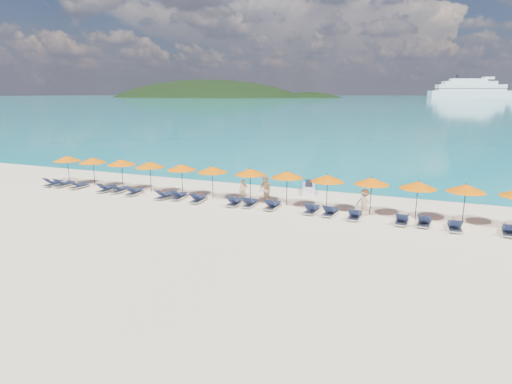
% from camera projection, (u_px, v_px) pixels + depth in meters
% --- Properties ---
extents(ground, '(1400.00, 1400.00, 0.00)m').
position_uv_depth(ground, '(235.00, 225.00, 23.42)').
color(ground, beige).
extents(sea, '(1600.00, 1300.00, 0.01)m').
position_uv_depth(sea, '(428.00, 97.00, 618.15)').
color(sea, '#1FA9B2').
rests_on(sea, ground).
extents(headland_main, '(374.00, 242.00, 126.50)m').
position_uv_depth(headland_main, '(206.00, 124.00, 629.42)').
color(headland_main, black).
rests_on(headland_main, ground).
extents(headland_small, '(162.00, 126.00, 85.50)m').
position_uv_depth(headland_small, '(308.00, 124.00, 591.38)').
color(headland_small, black).
rests_on(headland_small, ground).
extents(cruise_ship, '(119.67, 56.53, 33.38)m').
position_uv_depth(cruise_ship, '(481.00, 91.00, 521.33)').
color(cruise_ship, white).
rests_on(cruise_ship, ground).
extents(jetski, '(1.46, 2.48, 0.83)m').
position_uv_depth(jetski, '(309.00, 188.00, 30.83)').
color(jetski, silver).
rests_on(jetski, ground).
extents(beachgoer_a, '(0.61, 0.44, 1.58)m').
position_uv_depth(beachgoer_a, '(243.00, 191.00, 27.86)').
color(beachgoer_a, tan).
rests_on(beachgoer_a, ground).
extents(beachgoer_b, '(1.07, 0.98, 1.92)m').
position_uv_depth(beachgoer_b, '(265.00, 190.00, 27.49)').
color(beachgoer_b, tan).
rests_on(beachgoer_b, ground).
extents(beachgoer_c, '(1.14, 0.80, 1.60)m').
position_uv_depth(beachgoer_c, '(364.00, 203.00, 24.94)').
color(beachgoer_c, tan).
rests_on(beachgoer_c, ground).
extents(umbrella_0, '(2.10, 2.10, 2.28)m').
position_uv_depth(umbrella_0, '(67.00, 158.00, 33.55)').
color(umbrella_0, black).
rests_on(umbrella_0, ground).
extents(umbrella_1, '(2.10, 2.10, 2.28)m').
position_uv_depth(umbrella_1, '(93.00, 160.00, 32.70)').
color(umbrella_1, black).
rests_on(umbrella_1, ground).
extents(umbrella_2, '(2.10, 2.10, 2.28)m').
position_uv_depth(umbrella_2, '(121.00, 162.00, 31.79)').
color(umbrella_2, black).
rests_on(umbrella_2, ground).
extents(umbrella_3, '(2.10, 2.10, 2.28)m').
position_uv_depth(umbrella_3, '(150.00, 165.00, 30.72)').
color(umbrella_3, black).
rests_on(umbrella_3, ground).
extents(umbrella_4, '(2.10, 2.10, 2.28)m').
position_uv_depth(umbrella_4, '(182.00, 167.00, 29.66)').
color(umbrella_4, black).
rests_on(umbrella_4, ground).
extents(umbrella_5, '(2.10, 2.10, 2.28)m').
position_uv_depth(umbrella_5, '(212.00, 169.00, 28.77)').
color(umbrella_5, black).
rests_on(umbrella_5, ground).
extents(umbrella_6, '(2.10, 2.10, 2.28)m').
position_uv_depth(umbrella_6, '(250.00, 172.00, 27.97)').
color(umbrella_6, black).
rests_on(umbrella_6, ground).
extents(umbrella_7, '(2.10, 2.10, 2.28)m').
position_uv_depth(umbrella_7, '(287.00, 175.00, 26.99)').
color(umbrella_7, black).
rests_on(umbrella_7, ground).
extents(umbrella_8, '(2.10, 2.10, 2.28)m').
position_uv_depth(umbrella_8, '(328.00, 178.00, 25.84)').
color(umbrella_8, black).
rests_on(umbrella_8, ground).
extents(umbrella_9, '(2.10, 2.10, 2.28)m').
position_uv_depth(umbrella_9, '(372.00, 181.00, 25.01)').
color(umbrella_9, black).
rests_on(umbrella_9, ground).
extents(umbrella_10, '(2.10, 2.10, 2.28)m').
position_uv_depth(umbrella_10, '(418.00, 185.00, 23.94)').
color(umbrella_10, black).
rests_on(umbrella_10, ground).
extents(umbrella_11, '(2.10, 2.10, 2.28)m').
position_uv_depth(umbrella_11, '(466.00, 188.00, 23.17)').
color(umbrella_11, black).
rests_on(umbrella_11, ground).
extents(lounger_0, '(0.70, 1.73, 0.66)m').
position_uv_depth(lounger_0, '(53.00, 183.00, 33.08)').
color(lounger_0, silver).
rests_on(lounger_0, ground).
extents(lounger_1, '(0.79, 1.75, 0.66)m').
position_uv_depth(lounger_1, '(64.00, 184.00, 32.79)').
color(lounger_1, silver).
rests_on(lounger_1, ground).
extents(lounger_2, '(0.71, 1.73, 0.66)m').
position_uv_depth(lounger_2, '(79.00, 185.00, 32.23)').
color(lounger_2, silver).
rests_on(lounger_2, ground).
extents(lounger_3, '(0.78, 1.75, 0.66)m').
position_uv_depth(lounger_3, '(106.00, 189.00, 31.17)').
color(lounger_3, silver).
rests_on(lounger_3, ground).
extents(lounger_4, '(0.68, 1.72, 0.66)m').
position_uv_depth(lounger_4, '(119.00, 189.00, 30.90)').
color(lounger_4, silver).
rests_on(lounger_4, ground).
extents(lounger_5, '(0.77, 1.75, 0.66)m').
position_uv_depth(lounger_5, '(134.00, 192.00, 30.21)').
color(lounger_5, silver).
rests_on(lounger_5, ground).
extents(lounger_6, '(0.76, 1.75, 0.66)m').
position_uv_depth(lounger_6, '(165.00, 195.00, 29.11)').
color(lounger_6, silver).
rests_on(lounger_6, ground).
extents(lounger_7, '(0.76, 1.75, 0.66)m').
position_uv_depth(lounger_7, '(179.00, 196.00, 28.98)').
color(lounger_7, silver).
rests_on(lounger_7, ground).
extents(lounger_8, '(0.74, 1.74, 0.66)m').
position_uv_depth(lounger_8, '(198.00, 199.00, 28.17)').
color(lounger_8, silver).
rests_on(lounger_8, ground).
extents(lounger_9, '(0.67, 1.72, 0.66)m').
position_uv_depth(lounger_9, '(235.00, 202.00, 27.38)').
color(lounger_9, silver).
rests_on(lounger_9, ground).
extents(lounger_10, '(0.67, 1.72, 0.66)m').
position_uv_depth(lounger_10, '(250.00, 203.00, 27.14)').
color(lounger_10, silver).
rests_on(lounger_10, ground).
extents(lounger_11, '(0.69, 1.72, 0.66)m').
position_uv_depth(lounger_11, '(272.00, 205.00, 26.56)').
color(lounger_11, silver).
rests_on(lounger_11, ground).
extents(lounger_12, '(0.72, 1.73, 0.66)m').
position_uv_depth(lounger_12, '(312.00, 209.00, 25.65)').
color(lounger_12, silver).
rests_on(lounger_12, ground).
extents(lounger_13, '(0.76, 1.75, 0.66)m').
position_uv_depth(lounger_13, '(330.00, 211.00, 25.18)').
color(lounger_13, silver).
rests_on(lounger_13, ground).
extents(lounger_14, '(0.63, 1.71, 0.66)m').
position_uv_depth(lounger_14, '(355.00, 215.00, 24.45)').
color(lounger_14, silver).
rests_on(lounger_14, ground).
extents(lounger_15, '(0.66, 1.72, 0.66)m').
position_uv_depth(lounger_15, '(402.00, 220.00, 23.53)').
color(lounger_15, silver).
rests_on(lounger_15, ground).
extents(lounger_16, '(0.76, 1.75, 0.66)m').
position_uv_depth(lounger_16, '(424.00, 221.00, 23.23)').
color(lounger_16, silver).
rests_on(lounger_16, ground).
extents(lounger_17, '(0.74, 1.74, 0.66)m').
position_uv_depth(lounger_17, '(455.00, 226.00, 22.46)').
color(lounger_17, silver).
rests_on(lounger_17, ground).
extents(lounger_18, '(0.73, 1.74, 0.66)m').
position_uv_depth(lounger_18, '(509.00, 230.00, 21.72)').
color(lounger_18, silver).
rests_on(lounger_18, ground).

